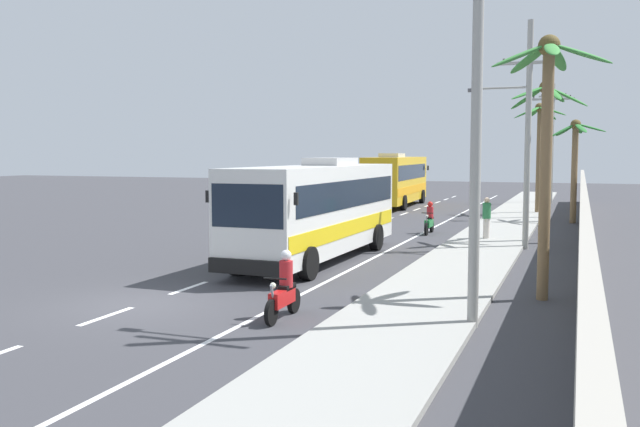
{
  "coord_description": "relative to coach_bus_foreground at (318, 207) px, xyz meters",
  "views": [
    {
      "loc": [
        10.47,
        -14.85,
        3.88
      ],
      "look_at": [
        1.72,
        8.48,
        1.7
      ],
      "focal_mm": 39.01,
      "sensor_mm": 36.0,
      "label": 1
    }
  ],
  "objects": [
    {
      "name": "ground_plane",
      "position": [
        -1.61,
        -8.51,
        -1.92
      ],
      "size": [
        160.0,
        160.0,
        0.0
      ],
      "primitive_type": "plane",
      "color": "#3A3A3F"
    },
    {
      "name": "coach_bus_far_lane",
      "position": [
        -3.66,
        25.63,
        0.08
      ],
      "size": [
        3.27,
        11.12,
        3.85
      ],
      "color": "gold",
      "rests_on": "ground"
    },
    {
      "name": "sidewalk_kerb",
      "position": [
        5.19,
        1.49,
        -1.85
      ],
      "size": [
        3.2,
        90.0,
        0.14
      ],
      "primitive_type": "cube",
      "color": "#999993",
      "rests_on": "ground"
    },
    {
      "name": "palm_third",
      "position": [
        7.99,
        -4.3,
        2.87
      ],
      "size": [
        3.03,
        3.17,
        6.91
      ],
      "color": "brown",
      "rests_on": "ground"
    },
    {
      "name": "palm_fourth",
      "position": [
        7.39,
        7.72,
        3.05
      ],
      "size": [
        3.34,
        3.56,
        6.92
      ],
      "color": "brown",
      "rests_on": "ground"
    },
    {
      "name": "coach_bus_foreground",
      "position": [
        0.0,
        0.0,
        0.0
      ],
      "size": [
        3.04,
        11.07,
        3.7
      ],
      "color": "silver",
      "rests_on": "ground"
    },
    {
      "name": "motorcycle_trailing",
      "position": [
        2.43,
        -8.64,
        -1.27
      ],
      "size": [
        0.56,
        1.96,
        1.61
      ],
      "color": "black",
      "rests_on": "ground"
    },
    {
      "name": "boundary_wall",
      "position": [
        8.99,
        5.49,
        -0.66
      ],
      "size": [
        0.24,
        60.0,
        2.53
      ],
      "primitive_type": "cube",
      "color": "#9E998E",
      "rests_on": "ground"
    },
    {
      "name": "motorcycle_beside_bus",
      "position": [
        2.12,
        9.6,
        -1.29
      ],
      "size": [
        0.56,
        1.96,
        1.55
      ],
      "color": "black",
      "rests_on": "ground"
    },
    {
      "name": "utility_pole_nearest",
      "position": [
        6.61,
        -7.92,
        3.44
      ],
      "size": [
        3.86,
        0.24,
        10.05
      ],
      "color": "#9E9E99",
      "rests_on": "ground"
    },
    {
      "name": "utility_pole_far",
      "position": [
        7.18,
        19.17,
        2.34
      ],
      "size": [
        2.5,
        0.24,
        8.08
      ],
      "color": "#9E9E99",
      "rests_on": "ground"
    },
    {
      "name": "utility_pole_mid",
      "position": [
        6.76,
        5.62,
        2.92
      ],
      "size": [
        3.65,
        0.24,
        9.1
      ],
      "color": "#9E9E99",
      "rests_on": "ground"
    },
    {
      "name": "lane_markings",
      "position": [
        0.48,
        5.89,
        -1.92
      ],
      "size": [
        3.53,
        71.0,
        0.01
      ],
      "color": "white",
      "rests_on": "ground"
    },
    {
      "name": "palm_nearest",
      "position": [
        8.54,
        17.36,
        1.98
      ],
      "size": [
        3.01,
        3.13,
        5.71
      ],
      "color": "brown",
      "rests_on": "ground"
    },
    {
      "name": "palm_second",
      "position": [
        6.36,
        22.49,
        3.32
      ],
      "size": [
        3.18,
        3.08,
        6.99
      ],
      "color": "brown",
      "rests_on": "ground"
    },
    {
      "name": "pedestrian_near_kerb",
      "position": [
        5.06,
        7.57,
        -0.83
      ],
      "size": [
        0.36,
        0.36,
        1.8
      ],
      "rotation": [
        0.0,
        0.0,
        5.0
      ],
      "color": "beige",
      "rests_on": "sidewalk_kerb"
    },
    {
      "name": "utility_pole_distant",
      "position": [
        6.77,
        32.71,
        2.84
      ],
      "size": [
        2.16,
        0.24,
        9.09
      ],
      "color": "#9E9E99",
      "rests_on": "ground"
    }
  ]
}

